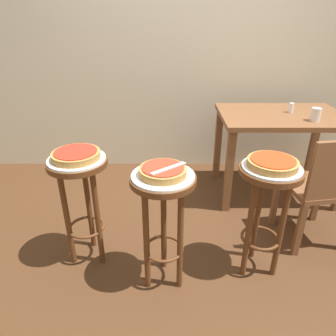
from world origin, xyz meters
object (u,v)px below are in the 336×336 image
at_px(serving_plate_leftside, 76,159).
at_px(dining_table, 280,127).
at_px(pizza_middle, 272,163).
at_px(wooden_chair, 321,187).
at_px(stool_leftside, 80,190).
at_px(pizza_leftside, 75,155).
at_px(serving_plate_middle, 271,167).
at_px(serving_plate_foreground, 162,176).
at_px(condiment_shaker, 290,108).
at_px(pizza_server_knife, 168,168).
at_px(stool_middle, 266,199).
at_px(pizza_foreground, 162,171).
at_px(cup_near_edge, 315,114).
at_px(stool_foreground, 163,208).

relative_size(serving_plate_leftside, dining_table, 0.33).
distance_m(pizza_middle, wooden_chair, 0.62).
relative_size(stool_leftside, pizza_leftside, 2.60).
bearing_deg(serving_plate_leftside, dining_table, 30.06).
bearing_deg(serving_plate_middle, serving_plate_foreground, -170.97).
height_order(dining_table, condiment_shaker, condiment_shaker).
bearing_deg(pizza_server_knife, pizza_middle, -26.48).
relative_size(stool_middle, dining_table, 0.70).
relative_size(serving_plate_leftside, pizza_leftside, 1.21).
bearing_deg(pizza_middle, wooden_chair, 29.91).
distance_m(stool_middle, dining_table, 1.07).
height_order(pizza_middle, pizza_leftside, same).
distance_m(pizza_foreground, serving_plate_leftside, 0.56).
bearing_deg(cup_near_edge, pizza_leftside, -158.08).
relative_size(pizza_leftside, cup_near_edge, 2.76).
bearing_deg(stool_leftside, stool_foreground, -22.11).
relative_size(serving_plate_middle, pizza_leftside, 1.18).
distance_m(stool_middle, cup_near_edge, 1.03).
relative_size(pizza_middle, condiment_shaker, 3.46).
bearing_deg(dining_table, serving_plate_middle, -111.47).
distance_m(serving_plate_middle, condiment_shaker, 1.14).
height_order(pizza_foreground, serving_plate_middle, pizza_foreground).
relative_size(stool_foreground, condiment_shaker, 9.11).
relative_size(stool_foreground, pizza_leftside, 2.60).
bearing_deg(pizza_foreground, serving_plate_foreground, 0.00).
relative_size(pizza_middle, wooden_chair, 0.33).
distance_m(dining_table, wooden_chair, 0.75).
bearing_deg(pizza_middle, pizza_server_knife, -168.61).
distance_m(serving_plate_middle, cup_near_edge, 0.99).
height_order(stool_middle, pizza_server_knife, pizza_server_knife).
xyz_separation_m(serving_plate_foreground, pizza_server_knife, (0.03, -0.02, 0.06)).
bearing_deg(stool_leftside, pizza_foreground, -22.11).
bearing_deg(serving_plate_leftside, stool_middle, -5.71).
relative_size(pizza_middle, serving_plate_leftside, 0.82).
xyz_separation_m(serving_plate_foreground, stool_leftside, (-0.52, 0.21, -0.21)).
height_order(stool_middle, pizza_leftside, pizza_leftside).
bearing_deg(stool_leftside, condiment_shaker, 29.96).
bearing_deg(cup_near_edge, stool_middle, -125.79).
bearing_deg(pizza_leftside, dining_table, 30.06).
xyz_separation_m(stool_middle, pizza_leftside, (-1.13, 0.11, 0.24)).
xyz_separation_m(pizza_middle, wooden_chair, (0.47, 0.27, -0.31)).
height_order(serving_plate_foreground, dining_table, dining_table).
distance_m(serving_plate_foreground, condiment_shaker, 1.57).
distance_m(serving_plate_leftside, pizza_leftside, 0.03).
bearing_deg(pizza_server_knife, condiment_shaker, 9.73).
height_order(stool_foreground, pizza_foreground, pizza_foreground).
relative_size(stool_leftside, wooden_chair, 0.87).
height_order(serving_plate_middle, condiment_shaker, condiment_shaker).
distance_m(stool_leftside, pizza_server_knife, 0.65).
distance_m(stool_middle, serving_plate_leftside, 1.16).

